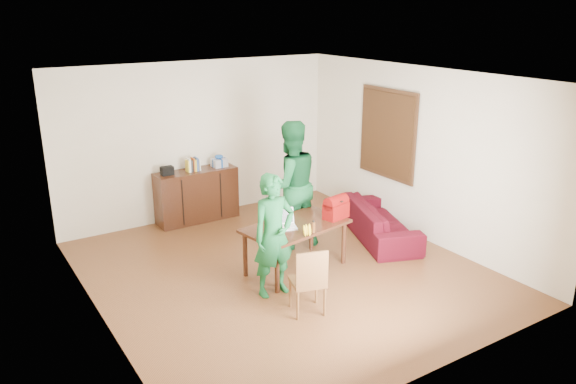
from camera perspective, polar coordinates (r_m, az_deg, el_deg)
room at (r=7.60m, az=-0.85°, el=1.24°), size 5.20×5.70×2.90m
table at (r=7.78m, az=0.80°, el=-3.89°), size 1.57×1.06×0.68m
chair at (r=6.88m, az=2.01°, el=-10.25°), size 0.48×0.47×0.86m
person_near at (r=7.07m, az=-1.46°, el=-4.43°), size 0.59×0.39×1.61m
person_far at (r=8.48m, az=0.19°, el=0.74°), size 1.02×0.83×1.96m
laptop at (r=7.62m, az=-0.40°, el=-3.37°), size 0.39×0.33×0.23m
bananas at (r=7.38m, az=1.96°, el=-4.24°), size 0.18×0.14×0.06m
bottle at (r=7.49m, az=2.60°, el=-3.51°), size 0.05×0.05×0.16m
red_bag at (r=7.97m, az=4.89°, el=-1.77°), size 0.39×0.28×0.26m
sofa at (r=9.12m, az=9.27°, el=-2.89°), size 1.38×2.05×0.56m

